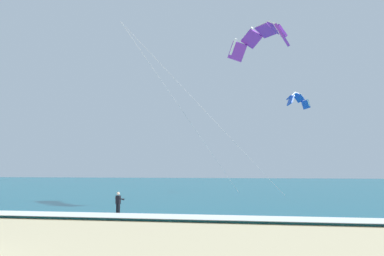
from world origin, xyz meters
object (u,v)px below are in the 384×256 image
surfboard (118,215)px  kite_primary (261,37)px  kite_distant (297,99)px  kitesurfer (118,203)px

surfboard → kite_primary: (9.93, 8.87, 15.03)m
kite_primary → kite_distant: (3.58, 22.23, -2.36)m
kite_primary → surfboard: bearing=-138.2°
surfboard → kite_distant: bearing=66.5°
kitesurfer → kite_distant: 35.87m
surfboard → kite_primary: 20.08m
kite_primary → kitesurfer: bearing=-138.3°
kitesurfer → kite_primary: bearing=41.7°
kite_primary → kite_distant: 22.64m
surfboard → kitesurfer: size_ratio=0.87×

